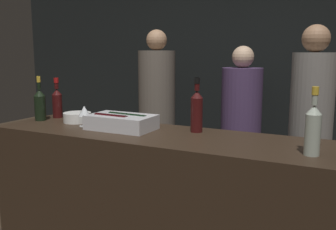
{
  "coord_description": "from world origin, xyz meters",
  "views": [
    {
      "loc": [
        1.04,
        -1.74,
        1.57
      ],
      "look_at": [
        0.0,
        0.34,
        1.18
      ],
      "focal_mm": 40.0,
      "sensor_mm": 36.0,
      "label": 1
    }
  ],
  "objects_px": {
    "ice_bin_with_bottles": "(121,122)",
    "person_blond_tee": "(241,121)",
    "champagne_bottle": "(40,104)",
    "wine_glass": "(84,112)",
    "red_wine_bottle_black_foil": "(197,109)",
    "red_wine_bottle_tall": "(57,101)",
    "bowl_white": "(77,117)",
    "person_in_hoodie": "(157,108)",
    "rose_wine_bottle": "(313,128)",
    "person_grey_polo": "(310,125)",
    "candle_votive": "(313,141)"
  },
  "relations": [
    {
      "from": "candle_votive",
      "to": "person_blond_tee",
      "type": "xyz_separation_m",
      "value": [
        -0.79,
        1.38,
        -0.18
      ]
    },
    {
      "from": "wine_glass",
      "to": "rose_wine_bottle",
      "type": "xyz_separation_m",
      "value": [
        1.5,
        -0.08,
        0.04
      ]
    },
    {
      "from": "bowl_white",
      "to": "candle_votive",
      "type": "bearing_deg",
      "value": 1.78
    },
    {
      "from": "bowl_white",
      "to": "red_wine_bottle_black_foil",
      "type": "distance_m",
      "value": 0.93
    },
    {
      "from": "rose_wine_bottle",
      "to": "champagne_bottle",
      "type": "bearing_deg",
      "value": 176.55
    },
    {
      "from": "red_wine_bottle_black_foil",
      "to": "champagne_bottle",
      "type": "relative_size",
      "value": 1.05
    },
    {
      "from": "red_wine_bottle_black_foil",
      "to": "person_grey_polo",
      "type": "distance_m",
      "value": 1.08
    },
    {
      "from": "person_grey_polo",
      "to": "rose_wine_bottle",
      "type": "bearing_deg",
      "value": -112.88
    },
    {
      "from": "person_grey_polo",
      "to": "wine_glass",
      "type": "bearing_deg",
      "value": -171.59
    },
    {
      "from": "ice_bin_with_bottles",
      "to": "rose_wine_bottle",
      "type": "relative_size",
      "value": 1.27
    },
    {
      "from": "person_in_hoodie",
      "to": "champagne_bottle",
      "type": "bearing_deg",
      "value": -57.59
    },
    {
      "from": "ice_bin_with_bottles",
      "to": "red_wine_bottle_tall",
      "type": "xyz_separation_m",
      "value": [
        -0.7,
        0.16,
        0.08
      ]
    },
    {
      "from": "bowl_white",
      "to": "champagne_bottle",
      "type": "xyz_separation_m",
      "value": [
        -0.3,
        -0.07,
        0.09
      ]
    },
    {
      "from": "person_blond_tee",
      "to": "person_grey_polo",
      "type": "relative_size",
      "value": 0.92
    },
    {
      "from": "wine_glass",
      "to": "candle_votive",
      "type": "relative_size",
      "value": 1.95
    },
    {
      "from": "rose_wine_bottle",
      "to": "person_blond_tee",
      "type": "relative_size",
      "value": 0.21
    },
    {
      "from": "person_grey_polo",
      "to": "red_wine_bottle_black_foil",
      "type": "bearing_deg",
      "value": -153.79
    },
    {
      "from": "person_blond_tee",
      "to": "person_grey_polo",
      "type": "xyz_separation_m",
      "value": [
        0.69,
        -0.49,
        0.1
      ]
    },
    {
      "from": "wine_glass",
      "to": "rose_wine_bottle",
      "type": "height_order",
      "value": "rose_wine_bottle"
    },
    {
      "from": "person_blond_tee",
      "to": "champagne_bottle",
      "type": "bearing_deg",
      "value": 147.36
    },
    {
      "from": "red_wine_bottle_tall",
      "to": "person_blond_tee",
      "type": "bearing_deg",
      "value": 50.59
    },
    {
      "from": "bowl_white",
      "to": "person_grey_polo",
      "type": "height_order",
      "value": "person_grey_polo"
    },
    {
      "from": "bowl_white",
      "to": "person_in_hoodie",
      "type": "xyz_separation_m",
      "value": [
        -0.01,
        1.26,
        -0.1
      ]
    },
    {
      "from": "champagne_bottle",
      "to": "red_wine_bottle_tall",
      "type": "height_order",
      "value": "champagne_bottle"
    },
    {
      "from": "candle_votive",
      "to": "rose_wine_bottle",
      "type": "xyz_separation_m",
      "value": [
        0.02,
        -0.24,
        0.12
      ]
    },
    {
      "from": "champagne_bottle",
      "to": "red_wine_bottle_black_foil",
      "type": "bearing_deg",
      "value": 6.64
    },
    {
      "from": "ice_bin_with_bottles",
      "to": "person_blond_tee",
      "type": "height_order",
      "value": "person_blond_tee"
    },
    {
      "from": "candle_votive",
      "to": "rose_wine_bottle",
      "type": "height_order",
      "value": "rose_wine_bottle"
    },
    {
      "from": "person_in_hoodie",
      "to": "ice_bin_with_bottles",
      "type": "bearing_deg",
      "value": -26.88
    },
    {
      "from": "red_wine_bottle_black_foil",
      "to": "red_wine_bottle_tall",
      "type": "xyz_separation_m",
      "value": [
        -1.19,
        0.01,
        -0.02
      ]
    },
    {
      "from": "wine_glass",
      "to": "person_grey_polo",
      "type": "distance_m",
      "value": 1.74
    },
    {
      "from": "red_wine_bottle_black_foil",
      "to": "red_wine_bottle_tall",
      "type": "height_order",
      "value": "red_wine_bottle_black_foil"
    },
    {
      "from": "champagne_bottle",
      "to": "person_grey_polo",
      "type": "bearing_deg",
      "value": 29.04
    },
    {
      "from": "bowl_white",
      "to": "rose_wine_bottle",
      "type": "distance_m",
      "value": 1.66
    },
    {
      "from": "ice_bin_with_bottles",
      "to": "person_blond_tee",
      "type": "xyz_separation_m",
      "value": [
        0.4,
        1.51,
        -0.21
      ]
    },
    {
      "from": "person_blond_tee",
      "to": "rose_wine_bottle",
      "type": "bearing_deg",
      "value": -148.95
    },
    {
      "from": "champagne_bottle",
      "to": "wine_glass",
      "type": "bearing_deg",
      "value": -4.38
    },
    {
      "from": "bowl_white",
      "to": "wine_glass",
      "type": "distance_m",
      "value": 0.2
    },
    {
      "from": "champagne_bottle",
      "to": "person_in_hoodie",
      "type": "relative_size",
      "value": 0.19
    },
    {
      "from": "person_blond_tee",
      "to": "ice_bin_with_bottles",
      "type": "bearing_deg",
      "value": 169.48
    },
    {
      "from": "rose_wine_bottle",
      "to": "red_wine_bottle_tall",
      "type": "bearing_deg",
      "value": 171.96
    },
    {
      "from": "bowl_white",
      "to": "person_blond_tee",
      "type": "bearing_deg",
      "value": 59.59
    },
    {
      "from": "champagne_bottle",
      "to": "person_in_hoodie",
      "type": "bearing_deg",
      "value": 77.69
    },
    {
      "from": "ice_bin_with_bottles",
      "to": "red_wine_bottle_black_foil",
      "type": "xyz_separation_m",
      "value": [
        0.49,
        0.15,
        0.1
      ]
    },
    {
      "from": "rose_wine_bottle",
      "to": "wine_glass",
      "type": "bearing_deg",
      "value": 176.83
    },
    {
      "from": "rose_wine_bottle",
      "to": "red_wine_bottle_tall",
      "type": "relative_size",
      "value": 1.09
    },
    {
      "from": "bowl_white",
      "to": "red_wine_bottle_black_foil",
      "type": "relative_size",
      "value": 0.58
    },
    {
      "from": "champagne_bottle",
      "to": "person_blond_tee",
      "type": "distance_m",
      "value": 1.91
    },
    {
      "from": "wine_glass",
      "to": "bowl_white",
      "type": "bearing_deg",
      "value": 145.83
    },
    {
      "from": "red_wine_bottle_black_foil",
      "to": "champagne_bottle",
      "type": "xyz_separation_m",
      "value": [
        -1.22,
        -0.14,
        -0.02
      ]
    }
  ]
}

